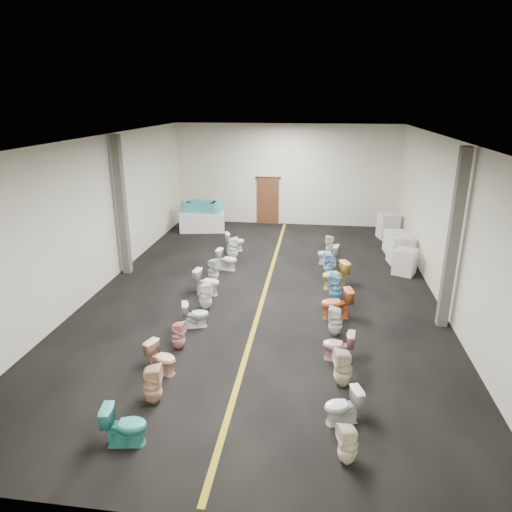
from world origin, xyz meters
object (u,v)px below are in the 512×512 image
object	(u,v)px
toilet_left_4	(195,314)
toilet_left_5	(205,296)
toilet_right_3	(338,346)
toilet_right_6	(336,288)
bathtub	(202,207)
toilet_left_8	(227,260)
toilet_left_1	(152,385)
toilet_left_10	(235,242)
toilet_left_3	(178,336)
appliance_crate_b	(400,250)
toilet_left_6	(207,282)
toilet_left_7	(213,270)
display_table	(202,221)
toilet_right_4	(336,321)
toilet_right_0	(348,445)
toilet_right_9	(328,255)
toilet_left_2	(162,358)
toilet_left_0	(125,425)
appliance_crate_d	(388,226)
toilet_left_9	(232,249)
appliance_crate_a	(405,262)
toilet_right_5	(336,304)
toilet_right_2	(343,368)
toilet_right_10	(330,245)
toilet_right_7	(335,275)
appliance_crate_c	(394,242)

from	to	relation	value
toilet_left_4	toilet_left_5	world-z (taller)	toilet_left_5
toilet_right_3	toilet_right_6	distance (m)	3.11
bathtub	toilet_left_8	world-z (taller)	bathtub
toilet_left_1	toilet_left_10	xyz separation A→B (m)	(-0.11, 9.26, -0.03)
bathtub	toilet_left_3	world-z (taller)	bathtub
toilet_left_5	toilet_right_3	xyz separation A→B (m)	(3.53, -2.12, -0.04)
appliance_crate_b	toilet_left_3	xyz separation A→B (m)	(-5.99, -6.74, -0.15)
toilet_left_6	toilet_left_7	distance (m)	0.93
display_table	toilet_right_4	xyz separation A→B (m)	(5.52, -8.72, -0.05)
toilet_right_0	toilet_right_9	size ratio (longest dim) A/B	0.96
toilet_left_2	toilet_left_0	bearing A→B (deg)	-156.78
appliance_crate_d	toilet_left_10	bearing A→B (deg)	-156.76
appliance_crate_b	toilet_right_6	world-z (taller)	appliance_crate_b
toilet_left_7	toilet_left_9	distance (m)	2.15
appliance_crate_a	toilet_left_5	size ratio (longest dim) A/B	1.06
display_table	toilet_left_10	bearing A→B (deg)	-53.81
toilet_right_0	toilet_right_6	bearing A→B (deg)	160.16
toilet_right_4	toilet_left_4	bearing A→B (deg)	-83.74
toilet_right_5	toilet_right_3	bearing A→B (deg)	-14.34
toilet_left_9	display_table	bearing A→B (deg)	17.84
toilet_left_6	toilet_left_5	bearing A→B (deg)	-162.12
toilet_left_5	toilet_right_9	distance (m)	5.31
toilet_left_1	toilet_left_2	xyz separation A→B (m)	(-0.17, 1.03, -0.06)
toilet_left_7	toilet_right_2	bearing A→B (deg)	-126.26
toilet_right_3	toilet_left_10	bearing A→B (deg)	-146.19
appliance_crate_b	toilet_left_7	bearing A→B (deg)	-156.77
toilet_left_5	toilet_right_9	world-z (taller)	toilet_left_5
toilet_left_1	toilet_right_10	size ratio (longest dim) A/B	1.12
toilet_left_0	toilet_right_2	world-z (taller)	toilet_right_2
toilet_left_2	toilet_right_4	world-z (taller)	toilet_right_4
toilet_right_7	toilet_right_10	bearing A→B (deg)	156.58
toilet_left_7	toilet_right_0	world-z (taller)	toilet_left_7
bathtub	appliance_crate_c	bearing A→B (deg)	-10.76
appliance_crate_a	toilet_left_10	world-z (taller)	appliance_crate_a
appliance_crate_d	toilet_right_4	world-z (taller)	appliance_crate_d
appliance_crate_a	toilet_left_9	world-z (taller)	toilet_left_9
toilet_right_3	display_table	bearing A→B (deg)	-143.50
bathtub	toilet_left_1	distance (m)	12.06
toilet_left_5	toilet_left_6	xyz separation A→B (m)	(-0.20, 1.03, -0.02)
toilet_left_5	toilet_left_9	world-z (taller)	toilet_left_9
toilet_left_9	toilet_left_0	bearing A→B (deg)	168.35
toilet_right_10	toilet_right_0	bearing A→B (deg)	-12.78
appliance_crate_a	toilet_left_6	world-z (taller)	appliance_crate_a
toilet_left_2	toilet_right_0	bearing A→B (deg)	-98.26
toilet_right_4	toilet_right_5	xyz separation A→B (m)	(0.05, 0.96, 0.04)
toilet_left_4	toilet_right_7	bearing A→B (deg)	-66.60
toilet_left_2	appliance_crate_d	bearing A→B (deg)	-8.62
appliance_crate_c	toilet_right_7	world-z (taller)	toilet_right_7
toilet_left_10	toilet_right_5	bearing A→B (deg)	-165.57
toilet_left_8	appliance_crate_c	bearing A→B (deg)	-55.40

